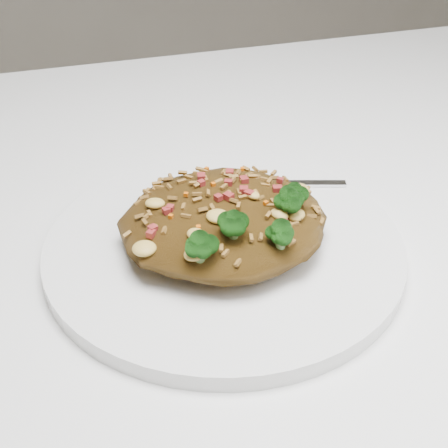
{
  "coord_description": "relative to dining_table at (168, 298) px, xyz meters",
  "views": [
    {
      "loc": [
        -0.08,
        -0.45,
        1.06
      ],
      "look_at": [
        0.04,
        -0.06,
        0.78
      ],
      "focal_mm": 50.0,
      "sensor_mm": 36.0,
      "label": 1
    }
  ],
  "objects": [
    {
      "name": "fried_rice",
      "position": [
        0.04,
        -0.06,
        0.13
      ],
      "size": [
        0.16,
        0.15,
        0.06
      ],
      "color": "brown",
      "rests_on": "plate"
    },
    {
      "name": "fork",
      "position": [
        0.1,
        0.01,
        0.11
      ],
      "size": [
        0.16,
        0.06,
        0.0
      ],
      "rotation": [
        0.0,
        0.0,
        -0.3
      ],
      "color": "silver",
      "rests_on": "plate"
    },
    {
      "name": "plate",
      "position": [
        0.04,
        -0.06,
        0.1
      ],
      "size": [
        0.29,
        0.29,
        0.01
      ],
      "primitive_type": "cylinder",
      "color": "white",
      "rests_on": "dining_table"
    },
    {
      "name": "dining_table",
      "position": [
        0.0,
        0.0,
        0.0
      ],
      "size": [
        1.2,
        0.8,
        0.75
      ],
      "color": "white",
      "rests_on": "ground"
    }
  ]
}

